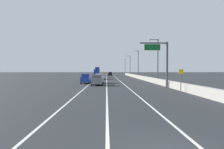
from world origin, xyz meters
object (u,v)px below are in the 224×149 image
car_blue_2 (86,79)px  car_black_0 (110,74)px  speed_advisory_sign (181,79)px  lamp_post_right_fourth (130,64)px  overhead_sign_gantry (163,59)px  lamp_post_right_fifth (125,65)px  lamp_post_right_second (157,57)px  car_silver_1 (102,76)px  car_yellow_4 (102,75)px  car_gray_5 (97,80)px  lamp_post_right_third (137,62)px  car_white_3 (99,78)px  box_truck (97,72)px

car_blue_2 → car_black_0: bearing=83.1°
speed_advisory_sign → lamp_post_right_fourth: bearing=88.7°
overhead_sign_gantry → lamp_post_right_fifth: bearing=88.7°
lamp_post_right_second → car_silver_1: bearing=126.0°
car_yellow_4 → car_gray_5: size_ratio=0.98×
car_gray_5 → lamp_post_right_third: bearing=68.2°
speed_advisory_sign → car_blue_2: 21.97m
overhead_sign_gantry → car_black_0: 61.32m
car_blue_2 → lamp_post_right_fourth: bearing=73.4°
lamp_post_right_third → car_white_3: (-12.51, -25.66, -4.59)m
car_gray_5 → lamp_post_right_fourth: bearing=77.3°
car_silver_1 → box_truck: (-3.46, 37.23, 0.90)m
car_yellow_4 → car_gray_5: 34.87m
speed_advisory_sign → lamp_post_right_fourth: (1.54, 68.98, 3.87)m
speed_advisory_sign → car_black_0: bearing=96.6°
car_black_0 → car_yellow_4: size_ratio=0.98×
car_blue_2 → car_yellow_4: (2.76, 29.73, 0.02)m
lamp_post_right_third → car_silver_1: bearing=-144.1°
lamp_post_right_second → box_truck: (-15.74, 54.10, -3.70)m
car_white_3 → car_black_0: bearing=86.1°
lamp_post_right_third → car_silver_1: size_ratio=2.35×
box_truck → lamp_post_right_fourth: bearing=-9.9°
car_black_0 → car_white_3: bearing=-93.9°
lamp_post_right_fifth → car_white_3: lamp_post_right_fifth is taller
car_white_3 → lamp_post_right_third: bearing=64.0°
overhead_sign_gantry → lamp_post_right_fifth: (2.01, 87.85, 0.91)m
car_yellow_4 → car_gray_5: bearing=-90.2°
lamp_post_right_fifth → car_silver_1: lamp_post_right_fifth is taller
lamp_post_right_fifth → car_yellow_4: lamp_post_right_fifth is taller
lamp_post_right_fourth → car_yellow_4: bearing=-119.8°
lamp_post_right_third → box_truck: bearing=118.7°
lamp_post_right_second → lamp_post_right_fifth: 76.98m
car_yellow_4 → car_black_0: bearing=80.8°
box_truck → car_blue_2: bearing=-89.7°
lamp_post_right_third → car_gray_5: (-12.64, -31.57, -4.65)m
lamp_post_right_fifth → car_yellow_4: size_ratio=2.31×
lamp_post_right_fourth → lamp_post_right_fifth: bearing=89.9°
speed_advisory_sign → lamp_post_right_second: bearing=85.5°
car_white_3 → box_truck: size_ratio=0.49×
overhead_sign_gantry → lamp_post_right_fourth: bearing=88.2°
car_silver_1 → box_truck: 37.40m
lamp_post_right_third → box_truck: (-15.60, 28.44, -3.70)m
speed_advisory_sign → car_yellow_4: 47.97m
lamp_post_right_second → car_silver_1: 21.37m
car_black_0 → box_truck: bearing=146.9°
lamp_post_right_fifth → car_black_0: (-9.45, -27.10, -4.70)m
lamp_post_right_third → overhead_sign_gantry: bearing=-92.7°
speed_advisory_sign → car_yellow_4: speed_advisory_sign is taller
car_white_3 → car_gray_5: 5.91m
lamp_post_right_fifth → box_truck: (-15.91, -22.88, -3.70)m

